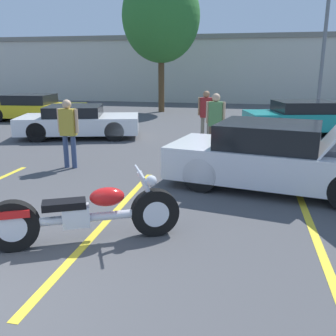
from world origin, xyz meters
name	(u,v)px	position (x,y,z in m)	size (l,w,h in m)	color
parking_stripe_middle	(109,219)	(0.94, 2.55, 0.00)	(0.12, 5.19, 0.01)	yellow
parking_stripe_back	(315,236)	(4.08, 2.55, 0.00)	(0.12, 5.19, 0.01)	yellow
far_building	(205,67)	(0.00, 24.57, 2.34)	(32.00, 4.20, 4.40)	beige
light_pole	(328,26)	(6.66, 17.84, 4.27)	(1.21, 0.28, 7.78)	slate
tree_background	(161,17)	(-1.52, 17.20, 4.82)	(3.98, 3.98, 7.13)	brown
motorcycle	(86,215)	(0.94, 1.72, 0.41)	(2.40, 1.29, 0.98)	black
show_car_hood_open	(277,157)	(3.65, 4.77, 0.63)	(4.47, 2.59, 2.05)	silver
parked_car_left_row	(34,108)	(-6.50, 12.83, 0.56)	(4.51, 2.32, 1.16)	yellow
parked_car_mid_row	(79,122)	(-2.64, 9.24, 0.53)	(4.38, 2.88, 1.08)	white
parked_car_right_row	(307,118)	(5.17, 11.51, 0.58)	(4.72, 2.85, 1.18)	teal
spectator_near_motorcycle	(206,112)	(1.74, 9.30, 0.96)	(0.52, 0.21, 1.63)	gray
spectator_by_show_car	(215,119)	(2.20, 7.38, 1.00)	(0.52, 0.22, 1.68)	brown
spectator_midground	(68,128)	(-1.08, 5.37, 0.96)	(0.52, 0.21, 1.63)	#38476B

